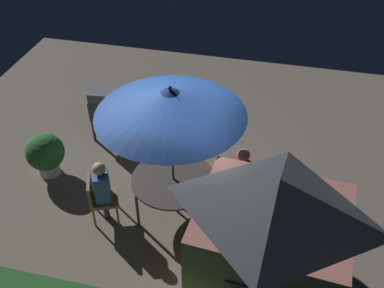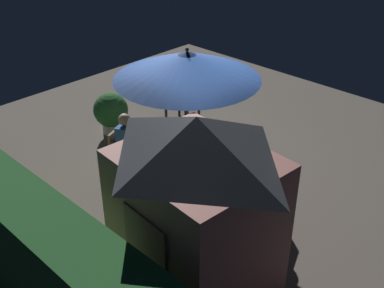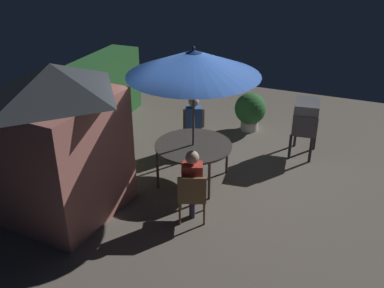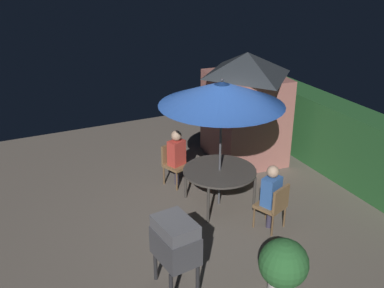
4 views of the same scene
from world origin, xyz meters
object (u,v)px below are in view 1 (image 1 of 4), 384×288
at_px(potted_plant_by_shed, 45,153).
at_px(bbq_grill, 108,104).
at_px(chair_near_shed, 246,181).
at_px(chair_far_side, 99,196).
at_px(garden_shed, 268,251).
at_px(patio_umbrella, 170,102).
at_px(patio_table, 173,181).
at_px(person_in_red, 242,171).
at_px(person_in_blue, 102,185).

bearing_deg(potted_plant_by_shed, bbq_grill, -119.38).
bearing_deg(chair_near_shed, chair_far_side, 21.28).
distance_m(garden_shed, potted_plant_by_shed, 4.86).
bearing_deg(patio_umbrella, bbq_grill, -43.09).
bearing_deg(patio_table, person_in_red, -158.99).
bearing_deg(garden_shed, person_in_blue, -22.33).
bearing_deg(bbq_grill, chair_near_shed, 157.25).
relative_size(bbq_grill, chair_near_shed, 1.33).
height_order(chair_near_shed, person_in_red, person_in_red).
bearing_deg(chair_far_side, patio_table, -158.45).
bearing_deg(garden_shed, chair_near_shed, -76.30).
xyz_separation_m(chair_near_shed, chair_far_side, (2.41, 0.94, 0.00)).
distance_m(potted_plant_by_shed, person_in_blue, 1.76).
bearing_deg(person_in_red, chair_near_shed, -158.99).
bearing_deg(potted_plant_by_shed, patio_table, 171.87).
xyz_separation_m(bbq_grill, chair_far_side, (-0.67, 2.23, -0.33)).
height_order(patio_table, potted_plant_by_shed, potted_plant_by_shed).
height_order(chair_far_side, potted_plant_by_shed, potted_plant_by_shed).
height_order(garden_shed, potted_plant_by_shed, garden_shed).
xyz_separation_m(chair_near_shed, person_in_blue, (2.33, 0.91, 0.26)).
height_order(garden_shed, patio_table, garden_shed).
bearing_deg(patio_table, person_in_blue, 21.55).
bearing_deg(potted_plant_by_shed, patio_umbrella, 171.87).
height_order(bbq_grill, potted_plant_by_shed, bbq_grill).
bearing_deg(patio_umbrella, potted_plant_by_shed, -8.13).
xyz_separation_m(patio_table, person_in_red, (-1.12, -0.43, 0.07)).
bearing_deg(chair_far_side, bbq_grill, -73.18).
bearing_deg(person_in_blue, potted_plant_by_shed, -28.26).
distance_m(chair_far_side, potted_plant_by_shed, 1.68).
xyz_separation_m(bbq_grill, chair_near_shed, (-3.08, 1.29, -0.33)).
relative_size(garden_shed, patio_table, 1.81).
bearing_deg(chair_near_shed, garden_shed, 103.70).
distance_m(patio_table, chair_far_side, 1.31).
bearing_deg(bbq_grill, potted_plant_by_shed, 60.62).
bearing_deg(patio_table, chair_far_side, 21.55).
relative_size(patio_table, chair_near_shed, 1.60).
height_order(garden_shed, person_in_blue, garden_shed).
xyz_separation_m(garden_shed, patio_table, (1.71, -1.61, -0.61)).
bearing_deg(potted_plant_by_shed, garden_shed, 155.52).
bearing_deg(potted_plant_by_shed, person_in_blue, 151.74).
xyz_separation_m(chair_far_side, person_in_red, (-2.33, -0.91, 0.26)).
distance_m(garden_shed, chair_near_shed, 2.28).
height_order(bbq_grill, chair_near_shed, bbq_grill).
bearing_deg(bbq_grill, person_in_blue, 108.92).
relative_size(patio_umbrella, chair_near_shed, 2.90).
distance_m(bbq_grill, potted_plant_by_shed, 1.62).
relative_size(potted_plant_by_shed, person_in_red, 0.72).
height_order(chair_near_shed, person_in_blue, person_in_blue).
bearing_deg(garden_shed, potted_plant_by_shed, -24.48).
height_order(bbq_grill, person_in_blue, person_in_blue).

